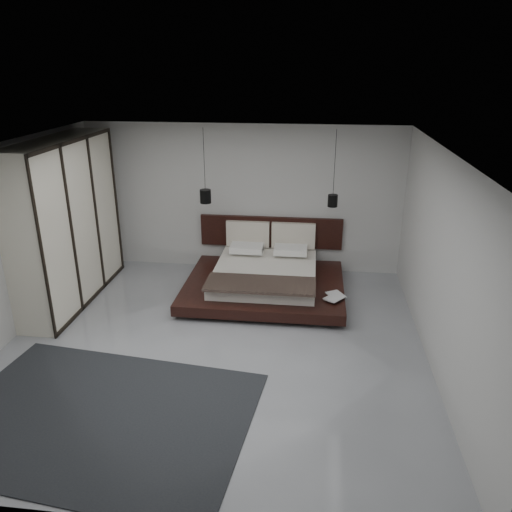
# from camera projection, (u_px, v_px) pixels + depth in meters

# --- Properties ---
(floor) EXTENTS (6.00, 6.00, 0.00)m
(floor) POSITION_uv_depth(u_px,v_px,m) (214.00, 345.00, 7.23)
(floor) COLOR #999CA2
(floor) RESTS_ON ground
(ceiling) EXTENTS (6.00, 6.00, 0.00)m
(ceiling) POSITION_uv_depth(u_px,v_px,m) (207.00, 151.00, 6.21)
(ceiling) COLOR white
(ceiling) RESTS_ON wall_back
(wall_back) EXTENTS (6.00, 0.00, 6.00)m
(wall_back) POSITION_uv_depth(u_px,v_px,m) (243.00, 199.00, 9.49)
(wall_back) COLOR #B5B5B3
(wall_back) RESTS_ON floor
(wall_front) EXTENTS (6.00, 0.00, 6.00)m
(wall_front) POSITION_uv_depth(u_px,v_px,m) (134.00, 391.00, 3.94)
(wall_front) COLOR #B5B5B3
(wall_front) RESTS_ON floor
(wall_left) EXTENTS (0.00, 6.00, 6.00)m
(wall_left) POSITION_uv_depth(u_px,v_px,m) (3.00, 246.00, 7.05)
(wall_left) COLOR #B5B5B3
(wall_left) RESTS_ON floor
(wall_right) EXTENTS (0.00, 6.00, 6.00)m
(wall_right) POSITION_uv_depth(u_px,v_px,m) (441.00, 265.00, 6.39)
(wall_right) COLOR #B5B5B3
(wall_right) RESTS_ON floor
(lattice_screen) EXTENTS (0.05, 0.90, 2.60)m
(lattice_screen) POSITION_uv_depth(u_px,v_px,m) (83.00, 207.00, 9.35)
(lattice_screen) COLOR black
(lattice_screen) RESTS_ON floor
(bed) EXTENTS (2.73, 2.37, 1.07)m
(bed) POSITION_uv_depth(u_px,v_px,m) (265.00, 276.00, 8.83)
(bed) COLOR black
(bed) RESTS_ON floor
(book_lower) EXTENTS (0.36, 0.39, 0.03)m
(book_lower) POSITION_uv_depth(u_px,v_px,m) (330.00, 297.00, 8.11)
(book_lower) COLOR #99724C
(book_lower) RESTS_ON bed
(book_upper) EXTENTS (0.38, 0.40, 0.02)m
(book_upper) POSITION_uv_depth(u_px,v_px,m) (329.00, 296.00, 8.08)
(book_upper) COLOR #99724C
(book_upper) RESTS_ON book_lower
(pendant_left) EXTENTS (0.20, 0.20, 1.32)m
(pendant_left) POSITION_uv_depth(u_px,v_px,m) (205.00, 196.00, 8.87)
(pendant_left) COLOR black
(pendant_left) RESTS_ON ceiling
(pendant_right) EXTENTS (0.17, 0.17, 1.31)m
(pendant_right) POSITION_uv_depth(u_px,v_px,m) (333.00, 200.00, 8.62)
(pendant_right) COLOR black
(pendant_right) RESTS_ON ceiling
(wardrobe) EXTENTS (0.65, 2.78, 2.73)m
(wardrobe) POSITION_uv_depth(u_px,v_px,m) (66.00, 222.00, 8.21)
(wardrobe) COLOR silver
(wardrobe) RESTS_ON floor
(rug) EXTENTS (3.71, 2.84, 0.01)m
(rug) POSITION_uv_depth(u_px,v_px,m) (100.00, 416.00, 5.76)
(rug) COLOR black
(rug) RESTS_ON floor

